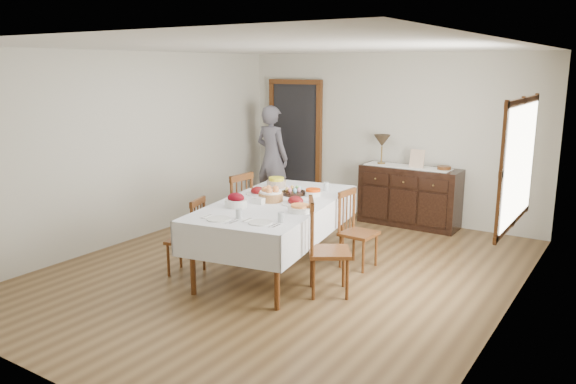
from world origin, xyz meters
The scene contains 26 objects.
ground centered at (0.00, 0.00, 0.00)m, with size 6.00×6.00×0.00m, color brown.
room_shell centered at (-0.15, 0.42, 1.64)m, with size 5.02×6.02×2.65m.
dining_table centered at (-0.11, 0.00, 0.75)m, with size 1.64×2.62×0.84m.
chair_left_near centered at (-0.87, -0.67, 0.46)m, with size 0.47×0.47×0.91m.
chair_left_far centered at (-0.95, 0.27, 0.53)m, with size 0.47×0.47×1.06m.
chair_right_near centered at (0.74, -0.32, 0.53)m, with size 0.60×0.60×1.05m.
chair_right_far centered at (0.63, 0.63, 0.47)m, with size 0.42×0.42×0.94m.
sideboard centered at (0.51, 2.72, 0.45)m, with size 1.51×0.55×0.90m.
person centered at (-1.86, 2.46, 0.94)m, with size 0.59×0.38×1.88m, color slate.
bread_basket centered at (-0.17, -0.02, 0.92)m, with size 0.29×0.29×0.18m.
egg_basket centered at (-0.12, 0.41, 0.88)m, with size 0.29×0.29×0.10m.
ham_platter_a centered at (-0.51, 0.20, 0.87)m, with size 0.31×0.31×0.11m.
ham_platter_b centered at (0.16, 0.02, 0.87)m, with size 0.33×0.33×0.11m.
beet_bowl centered at (-0.34, -0.45, 0.91)m, with size 0.25×0.25×0.16m.
carrot_bowl centered at (0.11, 0.49, 0.88)m, with size 0.21×0.21×0.09m.
pineapple_bowl centered at (-0.56, 0.67, 0.90)m, with size 0.26×0.26×0.13m.
casserole_dish centered at (0.38, -0.25, 0.88)m, with size 0.27×0.27×0.08m.
butter_dish centered at (-0.21, -0.19, 0.88)m, with size 0.15×0.11×0.07m.
setting_left centered at (-0.11, -0.93, 0.86)m, with size 0.44×0.31×0.10m.
setting_right centered at (0.33, -0.80, 0.86)m, with size 0.44×0.31×0.10m.
glass_far_a centered at (-0.49, 0.71, 0.90)m, with size 0.06×0.06×0.11m.
glass_far_b centered at (0.11, 0.83, 0.90)m, with size 0.07×0.07×0.11m.
runner centered at (0.47, 2.71, 0.91)m, with size 1.30×0.35×0.01m.
table_lamp centered at (0.03, 2.72, 1.26)m, with size 0.26×0.26×0.46m.
picture_frame centered at (0.61, 2.70, 1.04)m, with size 0.22×0.08×0.28m.
deco_bowl centered at (1.01, 2.75, 0.93)m, with size 0.20×0.20×0.06m.
Camera 1 is at (3.51, -5.29, 2.40)m, focal length 35.00 mm.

